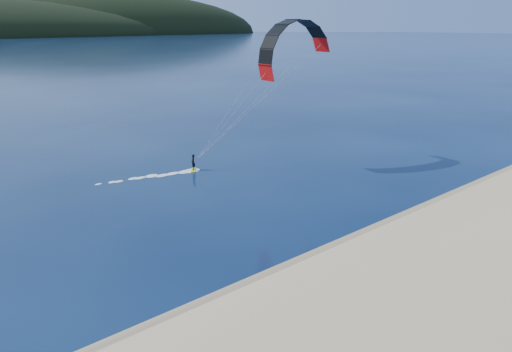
# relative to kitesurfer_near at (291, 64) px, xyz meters

# --- Properties ---
(ground) EXTENTS (1800.00, 1800.00, 0.00)m
(ground) POSITION_rel_kitesurfer_near_xyz_m (-15.64, -21.40, -11.50)
(ground) COLOR #061333
(ground) RESTS_ON ground
(wet_sand) EXTENTS (220.00, 2.50, 0.10)m
(wet_sand) POSITION_rel_kitesurfer_near_xyz_m (-15.64, -16.90, -11.45)
(wet_sand) COLOR #8F7153
(wet_sand) RESTS_ON ground
(kitesurfer_near) EXTENTS (25.19, 8.71, 16.28)m
(kitesurfer_near) POSITION_rel_kitesurfer_near_xyz_m (0.00, 0.00, 0.00)
(kitesurfer_near) COLOR #BEDE1A
(kitesurfer_near) RESTS_ON ground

